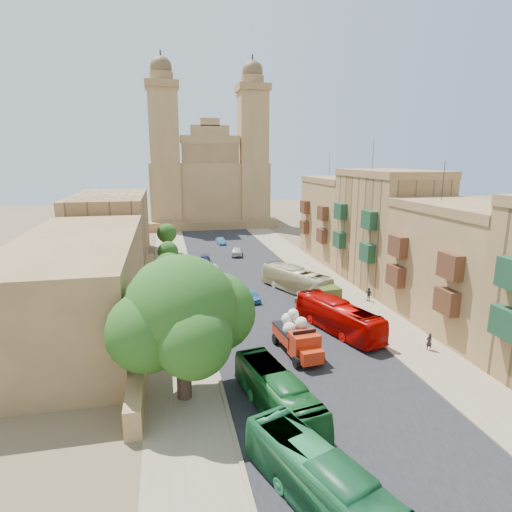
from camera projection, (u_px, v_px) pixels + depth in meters
name	position (u px, v px, depth m)	size (l,w,h in m)	color
ground	(346.00, 414.00, 26.02)	(260.00, 260.00, 0.00)	brown
road_surface	(249.00, 280.00, 54.58)	(14.00, 140.00, 0.01)	black
sidewalk_east	(320.00, 275.00, 56.53)	(5.00, 140.00, 0.01)	#89765A
sidewalk_west	(174.00, 284.00, 52.63)	(5.00, 140.00, 0.01)	#89765A
kerb_east	(302.00, 276.00, 56.01)	(0.25, 140.00, 0.12)	#89765A
kerb_west	(194.00, 282.00, 53.13)	(0.25, 140.00, 0.12)	#89765A
townhouse_b	(464.00, 266.00, 38.49)	(9.00, 14.00, 14.90)	olive
townhouse_c	(387.00, 228.00, 51.54)	(9.00, 14.00, 17.40)	#9C7647
townhouse_d	(340.00, 218.00, 65.04)	(9.00, 14.00, 15.90)	olive
west_wall	(145.00, 306.00, 42.29)	(1.00, 40.00, 1.80)	olive
west_building_low	(80.00, 283.00, 38.51)	(10.00, 28.00, 8.40)	brown
west_building_mid	(111.00, 228.00, 63.08)	(10.00, 22.00, 10.00)	#9C7647
church	(208.00, 183.00, 98.72)	(28.00, 22.50, 36.30)	olive
ficus_tree	(183.00, 316.00, 26.63)	(9.48, 8.72, 9.48)	#3C291E
street_tree_a	(172.00, 305.00, 34.58)	(3.45, 3.45, 5.31)	#3C291E
street_tree_b	(169.00, 269.00, 46.02)	(3.44, 3.44, 5.28)	#3C291E
street_tree_c	(168.00, 252.00, 57.60)	(2.76, 2.76, 4.24)	#3C291E
street_tree_d	(167.00, 233.00, 68.93)	(3.17, 3.17, 4.87)	#3C291E
red_truck	(297.00, 336.00, 33.70)	(2.88, 6.08, 3.44)	#B4260D
olive_pickup	(322.00, 293.00, 46.07)	(2.53, 5.15, 2.08)	#3F4A1B
bus_green_south	(324.00, 485.00, 18.60)	(2.26, 9.67, 2.69)	#1C6537
bus_green_north	(278.00, 394.00, 25.90)	(2.15, 9.21, 2.56)	#1A6628
bus_red_east	(338.00, 317.00, 38.01)	(2.34, 10.00, 2.78)	#B50300
bus_cream_east	(296.00, 280.00, 49.31)	(2.38, 10.15, 2.83)	beige
car_blue_a	(252.00, 296.00, 46.37)	(1.39, 3.45, 1.18)	teal
car_white_a	(212.00, 270.00, 57.00)	(1.29, 3.69, 1.22)	white
car_cream	(312.00, 301.00, 44.49)	(2.12, 4.60, 1.28)	#C8B48D
car_dkblue	(204.00, 261.00, 61.53)	(1.70, 4.18, 1.21)	#16184B
car_white_b	(237.00, 251.00, 67.69)	(1.69, 4.19, 1.43)	silver
car_blue_b	(221.00, 241.00, 76.72)	(1.16, 3.33, 1.10)	teal
pedestrian_a	(429.00, 342.00, 34.51)	(0.54, 0.35, 1.47)	black
pedestrian_c	(369.00, 294.00, 46.28)	(0.90, 0.37, 1.53)	#2D2D2E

